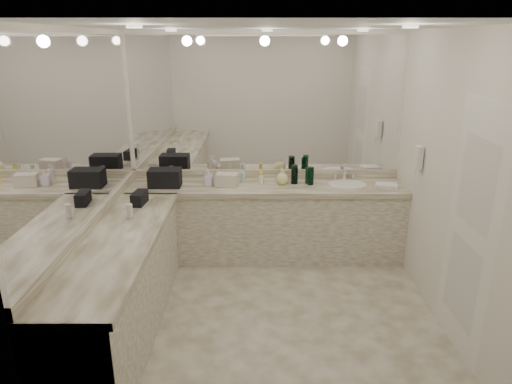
{
  "coord_description": "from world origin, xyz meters",
  "views": [
    {
      "loc": [
        -0.12,
        -3.83,
        2.5
      ],
      "look_at": [
        -0.11,
        0.4,
        1.08
      ],
      "focal_mm": 32.0,
      "sensor_mm": 36.0,
      "label": 1
    }
  ],
  "objects_px": {
    "soap_bottle_b": "(209,178)",
    "soap_bottle_c": "(282,176)",
    "wall_phone": "(419,158)",
    "black_toiletry_bag": "(165,178)",
    "soap_bottle_a": "(207,174)",
    "sink": "(347,185)",
    "cream_cosmetic_case": "(227,180)",
    "hand_towel": "(386,186)"
  },
  "relations": [
    {
      "from": "soap_bottle_b",
      "to": "soap_bottle_c",
      "type": "xyz_separation_m",
      "value": [
        0.85,
        0.05,
        0.0
      ]
    },
    {
      "from": "wall_phone",
      "to": "soap_bottle_b",
      "type": "xyz_separation_m",
      "value": [
        -2.2,
        0.48,
        -0.36
      ]
    },
    {
      "from": "black_toiletry_bag",
      "to": "soap_bottle_a",
      "type": "xyz_separation_m",
      "value": [
        0.46,
        0.12,
        0.01
      ]
    },
    {
      "from": "wall_phone",
      "to": "sink",
      "type": "bearing_deg",
      "value": 140.43
    },
    {
      "from": "wall_phone",
      "to": "soap_bottle_b",
      "type": "relative_size",
      "value": 1.33
    },
    {
      "from": "sink",
      "to": "cream_cosmetic_case",
      "type": "bearing_deg",
      "value": -178.2
    },
    {
      "from": "black_toiletry_bag",
      "to": "soap_bottle_a",
      "type": "distance_m",
      "value": 0.48
    },
    {
      "from": "soap_bottle_c",
      "to": "soap_bottle_a",
      "type": "bearing_deg",
      "value": 177.6
    },
    {
      "from": "soap_bottle_a",
      "to": "soap_bottle_c",
      "type": "relative_size",
      "value": 1.16
    },
    {
      "from": "cream_cosmetic_case",
      "to": "soap_bottle_c",
      "type": "height_order",
      "value": "soap_bottle_c"
    },
    {
      "from": "black_toiletry_bag",
      "to": "hand_towel",
      "type": "distance_m",
      "value": 2.53
    },
    {
      "from": "sink",
      "to": "wall_phone",
      "type": "distance_m",
      "value": 0.91
    },
    {
      "from": "black_toiletry_bag",
      "to": "soap_bottle_a",
      "type": "bearing_deg",
      "value": 14.59
    },
    {
      "from": "black_toiletry_bag",
      "to": "cream_cosmetic_case",
      "type": "relative_size",
      "value": 1.45
    },
    {
      "from": "black_toiletry_bag",
      "to": "soap_bottle_c",
      "type": "height_order",
      "value": "black_toiletry_bag"
    },
    {
      "from": "black_toiletry_bag",
      "to": "cream_cosmetic_case",
      "type": "distance_m",
      "value": 0.71
    },
    {
      "from": "cream_cosmetic_case",
      "to": "sink",
      "type": "bearing_deg",
      "value": 11.75
    },
    {
      "from": "wall_phone",
      "to": "soap_bottle_b",
      "type": "distance_m",
      "value": 2.29
    },
    {
      "from": "hand_towel",
      "to": "soap_bottle_b",
      "type": "relative_size",
      "value": 1.3
    },
    {
      "from": "cream_cosmetic_case",
      "to": "soap_bottle_b",
      "type": "relative_size",
      "value": 1.38
    },
    {
      "from": "sink",
      "to": "soap_bottle_c",
      "type": "xyz_separation_m",
      "value": [
        -0.75,
        0.03,
        0.1
      ]
    },
    {
      "from": "sink",
      "to": "soap_bottle_c",
      "type": "bearing_deg",
      "value": 177.65
    },
    {
      "from": "cream_cosmetic_case",
      "to": "hand_towel",
      "type": "xyz_separation_m",
      "value": [
        1.82,
        -0.05,
        -0.05
      ]
    },
    {
      "from": "hand_towel",
      "to": "soap_bottle_b",
      "type": "xyz_separation_m",
      "value": [
        -2.03,
        0.08,
        0.07
      ]
    },
    {
      "from": "soap_bottle_c",
      "to": "cream_cosmetic_case",
      "type": "bearing_deg",
      "value": -173.32
    },
    {
      "from": "sink",
      "to": "hand_towel",
      "type": "relative_size",
      "value": 1.87
    },
    {
      "from": "hand_towel",
      "to": "soap_bottle_a",
      "type": "bearing_deg",
      "value": 175.41
    },
    {
      "from": "soap_bottle_a",
      "to": "black_toiletry_bag",
      "type": "bearing_deg",
      "value": -165.41
    },
    {
      "from": "soap_bottle_b",
      "to": "soap_bottle_c",
      "type": "height_order",
      "value": "soap_bottle_c"
    },
    {
      "from": "cream_cosmetic_case",
      "to": "soap_bottle_c",
      "type": "relative_size",
      "value": 1.32
    },
    {
      "from": "wall_phone",
      "to": "cream_cosmetic_case",
      "type": "distance_m",
      "value": 2.08
    },
    {
      "from": "hand_towel",
      "to": "cream_cosmetic_case",
      "type": "bearing_deg",
      "value": 178.3
    },
    {
      "from": "wall_phone",
      "to": "hand_towel",
      "type": "relative_size",
      "value": 1.02
    },
    {
      "from": "wall_phone",
      "to": "soap_bottle_c",
      "type": "relative_size",
      "value": 1.27
    },
    {
      "from": "cream_cosmetic_case",
      "to": "hand_towel",
      "type": "relative_size",
      "value": 1.06
    },
    {
      "from": "black_toiletry_bag",
      "to": "soap_bottle_b",
      "type": "relative_size",
      "value": 2.0
    },
    {
      "from": "soap_bottle_a",
      "to": "soap_bottle_c",
      "type": "xyz_separation_m",
      "value": [
        0.88,
        -0.04,
        -0.02
      ]
    },
    {
      "from": "sink",
      "to": "black_toiletry_bag",
      "type": "xyz_separation_m",
      "value": [
        -2.1,
        -0.05,
        0.11
      ]
    },
    {
      "from": "cream_cosmetic_case",
      "to": "soap_bottle_c",
      "type": "distance_m",
      "value": 0.64
    },
    {
      "from": "soap_bottle_a",
      "to": "cream_cosmetic_case",
      "type": "bearing_deg",
      "value": -24.59
    },
    {
      "from": "sink",
      "to": "soap_bottle_b",
      "type": "height_order",
      "value": "soap_bottle_b"
    },
    {
      "from": "hand_towel",
      "to": "soap_bottle_c",
      "type": "height_order",
      "value": "soap_bottle_c"
    }
  ]
}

